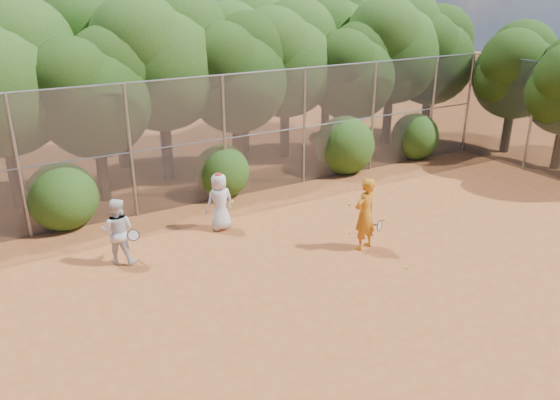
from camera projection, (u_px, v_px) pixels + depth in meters
ground at (364, 265)px, 13.68m from camera, size 80.00×80.00×0.00m
fence_back at (249, 134)px, 17.69m from camera, size 20.05×0.09×4.03m
fence_side at (532, 116)px, 20.01m from camera, size 0.09×6.09×4.03m
tree_2 at (94, 89)px, 16.58m from camera, size 3.99×3.47×5.47m
tree_3 at (161, 54)px, 18.27m from camera, size 4.89×4.26×6.70m
tree_4 at (236, 70)px, 19.18m from camera, size 4.19×3.64×5.73m
tree_5 at (286, 55)px, 20.89m from camera, size 4.51×3.92×6.17m
tree_6 at (353, 69)px, 21.46m from camera, size 3.86×3.36×5.29m
tree_7 at (393, 43)px, 22.82m from camera, size 4.77×4.14×6.53m
tree_8 at (432, 52)px, 23.68m from camera, size 4.25×3.70×5.82m
tree_10 at (113, 42)px, 19.48m from camera, size 5.15×4.48×7.06m
tree_11 at (244, 49)px, 21.67m from camera, size 4.64×4.03×6.35m
tree_12 at (328, 34)px, 24.13m from camera, size 5.02×4.37×6.88m
tree_13 at (517, 67)px, 21.81m from camera, size 3.86×3.36×5.29m
bush_0 at (62, 193)px, 15.57m from camera, size 2.00×2.00×2.00m
bush_1 at (222, 169)px, 17.94m from camera, size 1.80×1.80×1.80m
bush_2 at (345, 143)px, 20.21m from camera, size 2.20×2.20×2.20m
bush_3 at (415, 134)px, 21.90m from camera, size 1.90×1.90×1.90m
player_yellow at (365, 214)px, 14.20m from camera, size 0.90×0.61×1.97m
player_teen at (220, 202)px, 15.41m from camera, size 0.83×0.56×1.70m
player_white at (118, 231)px, 13.52m from camera, size 1.05×0.98×1.71m
ball_0 at (384, 220)px, 16.24m from camera, size 0.07×0.07×0.07m
ball_1 at (350, 204)px, 17.37m from camera, size 0.07×0.07×0.07m
ball_2 at (407, 268)px, 13.47m from camera, size 0.07×0.07×0.07m
ball_3 at (350, 233)px, 15.37m from camera, size 0.07×0.07×0.07m
ball_4 at (397, 186)px, 18.91m from camera, size 0.07×0.07×0.07m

